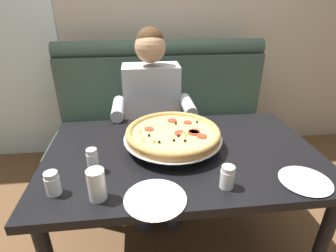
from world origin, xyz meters
TOP-DOWN VIEW (x-y plane):
  - back_wall_with_window at (0.00, 1.45)m, footprint 6.00×0.12m
  - booth_bench at (0.00, 0.88)m, footprint 1.76×0.78m
  - dining_table at (0.00, 0.00)m, footprint 1.35×0.83m
  - diner_main at (-0.11, 0.62)m, footprint 0.54×0.64m
  - pizza at (-0.04, 0.05)m, footprint 0.50×0.50m
  - shaker_pepper_flakes at (0.13, -0.29)m, footprint 0.06×0.06m
  - shaker_oregano at (-0.42, -0.12)m, footprint 0.05×0.05m
  - shaker_parmesan at (-0.55, -0.25)m, footprint 0.06×0.06m
  - plate_near_left at (-0.16, -0.34)m, footprint 0.24×0.24m
  - plate_near_right at (0.47, -0.30)m, footprint 0.21×0.21m
  - drinking_glass at (-0.38, -0.30)m, footprint 0.07×0.07m
  - patio_chair at (-1.23, 1.93)m, footprint 0.43×0.43m

SIDE VIEW (x-z plane):
  - booth_bench at x=0.00m, z-range -0.17..0.96m
  - patio_chair at x=-1.23m, z-range 0.09..0.95m
  - dining_table at x=0.00m, z-range 0.29..1.04m
  - diner_main at x=-0.11m, z-range 0.07..1.35m
  - plate_near_left at x=-0.16m, z-range 0.75..0.77m
  - plate_near_right at x=0.47m, z-range 0.75..0.77m
  - shaker_parmesan at x=-0.55m, z-range 0.75..0.84m
  - shaker_pepper_flakes at x=0.13m, z-range 0.75..0.84m
  - shaker_oregano at x=-0.42m, z-range 0.74..0.85m
  - drinking_glass at x=-0.38m, z-range 0.75..0.87m
  - pizza at x=-0.04m, z-range 0.77..0.88m
  - back_wall_with_window at x=0.00m, z-range 0.00..2.80m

